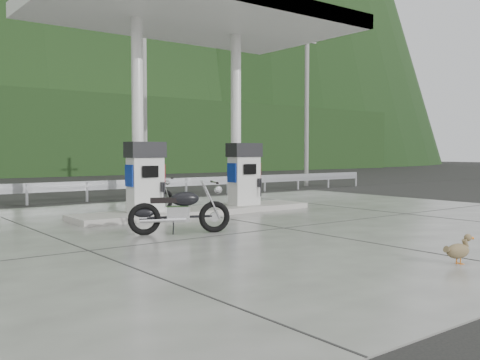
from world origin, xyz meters
TOP-DOWN VIEW (x-y plane):
  - ground at (0.00, 0.00)m, footprint 160.00×160.00m
  - forecourt_apron at (0.00, 0.00)m, footprint 18.00×14.00m
  - pump_island at (0.00, 2.50)m, footprint 7.00×1.40m
  - gas_pump_left at (-1.60, 2.50)m, footprint 0.95×0.55m
  - gas_pump_right at (1.60, 2.50)m, footprint 0.95×0.55m
  - canopy_column_left at (-1.60, 2.90)m, footprint 0.30×0.30m
  - canopy_column_right at (1.60, 2.90)m, footprint 0.30×0.30m
  - canopy_roof at (0.00, 2.50)m, footprint 8.50×5.00m
  - guardrail at (0.00, 8.00)m, footprint 26.00×0.16m
  - road at (0.00, 11.50)m, footprint 60.00×7.00m
  - utility_pole_b at (2.00, 9.50)m, footprint 0.22×0.22m
  - utility_pole_c at (11.00, 9.50)m, footprint 0.22×0.22m
  - motorcycle_left at (-2.25, -0.28)m, footprint 2.08×1.33m
  - motorcycle_right at (-0.80, 3.72)m, footprint 1.83×1.12m
  - duck at (-0.47, -5.44)m, footprint 0.55×0.24m

SIDE VIEW (x-z plane):
  - ground at x=0.00m, z-range 0.00..0.00m
  - road at x=0.00m, z-range 0.00..0.01m
  - forecourt_apron at x=0.00m, z-range 0.00..0.02m
  - pump_island at x=0.00m, z-range 0.02..0.17m
  - duck at x=-0.47m, z-range 0.02..0.40m
  - motorcycle_right at x=-0.80m, z-range 0.02..0.85m
  - motorcycle_left at x=-2.25m, z-range 0.02..0.96m
  - guardrail at x=0.00m, z-range 0.00..1.42m
  - gas_pump_left at x=-1.60m, z-range 0.17..1.97m
  - gas_pump_right at x=1.60m, z-range 0.17..1.97m
  - canopy_column_left at x=-1.60m, z-range 0.17..5.17m
  - canopy_column_right at x=1.60m, z-range 0.17..5.17m
  - utility_pole_b at x=2.00m, z-range 0.00..8.00m
  - utility_pole_c at x=11.00m, z-range 0.00..8.00m
  - canopy_roof at x=0.00m, z-range 5.17..5.57m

